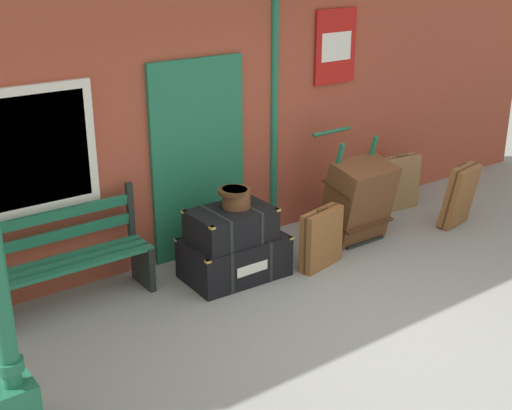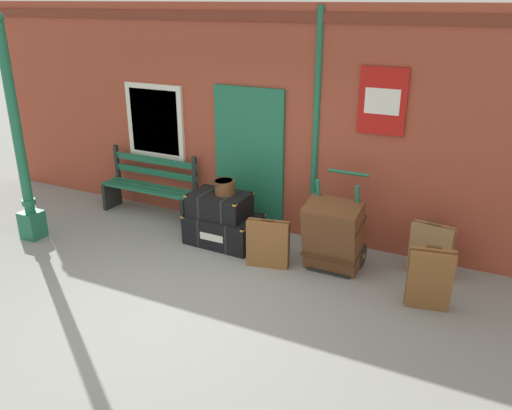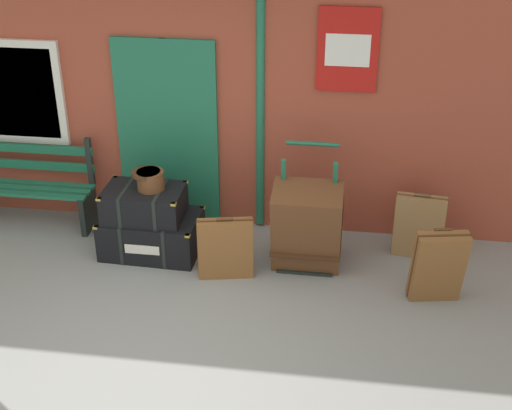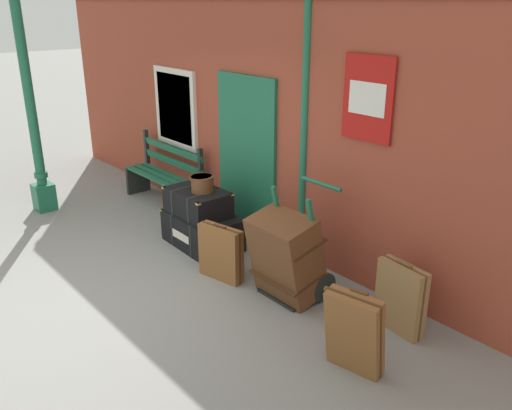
% 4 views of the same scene
% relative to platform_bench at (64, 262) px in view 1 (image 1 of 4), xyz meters
% --- Properties ---
extents(ground_plane, '(60.00, 60.00, 0.00)m').
position_rel_platform_bench_xyz_m(ground_plane, '(1.93, -2.16, -0.44)').
color(ground_plane, gray).
extents(brick_facade, '(10.40, 0.35, 3.20)m').
position_rel_platform_bench_xyz_m(brick_facade, '(1.91, 0.44, 1.15)').
color(brick_facade, '#9E422D').
rests_on(brick_facade, ground).
extents(platform_bench, '(1.60, 0.43, 1.01)m').
position_rel_platform_bench_xyz_m(platform_bench, '(0.00, 0.00, 0.00)').
color(platform_bench, '#1E6647').
rests_on(platform_bench, ground).
extents(steamer_trunk_base, '(1.03, 0.69, 0.43)m').
position_rel_platform_bench_xyz_m(steamer_trunk_base, '(1.59, -0.44, -0.23)').
color(steamer_trunk_base, black).
rests_on(steamer_trunk_base, ground).
extents(steamer_trunk_middle, '(0.81, 0.55, 0.33)m').
position_rel_platform_bench_xyz_m(steamer_trunk_middle, '(1.54, -0.46, 0.14)').
color(steamer_trunk_middle, black).
rests_on(steamer_trunk_middle, steamer_trunk_base).
extents(round_hatbox, '(0.33, 0.29, 0.19)m').
position_rel_platform_bench_xyz_m(round_hatbox, '(1.61, -0.43, 0.41)').
color(round_hatbox, brown).
rests_on(round_hatbox, steamer_trunk_middle).
extents(porters_trolley, '(0.71, 0.66, 1.18)m').
position_rel_platform_bench_xyz_m(porters_trolley, '(3.22, -0.34, -0.17)').
color(porters_trolley, black).
rests_on(porters_trolley, ground).
extents(large_brown_trunk, '(0.70, 0.62, 0.95)m').
position_rel_platform_bench_xyz_m(large_brown_trunk, '(3.22, -0.51, 0.03)').
color(large_brown_trunk, brown).
rests_on(large_brown_trunk, ground).
extents(suitcase_slate, '(0.52, 0.21, 0.72)m').
position_rel_platform_bench_xyz_m(suitcase_slate, '(4.35, -0.11, -0.10)').
color(suitcase_slate, olive).
rests_on(suitcase_slate, ground).
extents(suitcase_beige, '(0.52, 0.36, 0.78)m').
position_rel_platform_bench_xyz_m(suitcase_beige, '(4.47, -0.93, -0.07)').
color(suitcase_beige, brown).
rests_on(suitcase_beige, ground).
extents(suitcase_umber, '(0.56, 0.26, 0.66)m').
position_rel_platform_bench_xyz_m(suitcase_umber, '(2.44, -0.78, -0.13)').
color(suitcase_umber, brown).
rests_on(suitcase_umber, ground).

